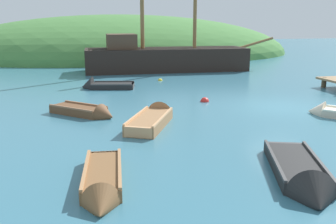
{
  "coord_description": "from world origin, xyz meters",
  "views": [
    {
      "loc": [
        -8.87,
        -14.81,
        3.82
      ],
      "look_at": [
        -5.38,
        -0.55,
        0.2
      ],
      "focal_mm": 39.47,
      "sensor_mm": 36.0,
      "label": 1
    }
  ],
  "objects_px": {
    "buoy_yellow": "(160,81)",
    "rowboat_outer_left": "(87,113)",
    "rowboat_portside": "(102,185)",
    "rowboat_far": "(302,178)",
    "buoy_red": "(205,102)",
    "sailing_ship": "(165,62)",
    "rowboat_near_dock": "(103,87)",
    "rowboat_outer_right": "(154,120)"
  },
  "relations": [
    {
      "from": "buoy_yellow",
      "to": "sailing_ship",
      "type": "bearing_deg",
      "value": 73.45
    },
    {
      "from": "rowboat_portside",
      "to": "buoy_yellow",
      "type": "height_order",
      "value": "rowboat_portside"
    },
    {
      "from": "rowboat_outer_right",
      "to": "rowboat_far",
      "type": "bearing_deg",
      "value": -131.27
    },
    {
      "from": "rowboat_outer_right",
      "to": "buoy_red",
      "type": "xyz_separation_m",
      "value": [
        3.21,
        3.24,
        -0.14
      ]
    },
    {
      "from": "rowboat_near_dock",
      "to": "sailing_ship",
      "type": "bearing_deg",
      "value": -114.95
    },
    {
      "from": "rowboat_near_dock",
      "to": "rowboat_outer_right",
      "type": "distance_m",
      "value": 8.29
    },
    {
      "from": "rowboat_outer_right",
      "to": "buoy_yellow",
      "type": "bearing_deg",
      "value": 12.99
    },
    {
      "from": "rowboat_far",
      "to": "buoy_red",
      "type": "relative_size",
      "value": 9.36
    },
    {
      "from": "rowboat_outer_right",
      "to": "buoy_red",
      "type": "distance_m",
      "value": 4.57
    },
    {
      "from": "rowboat_far",
      "to": "rowboat_outer_right",
      "type": "xyz_separation_m",
      "value": [
        -2.44,
        6.11,
        0.05
      ]
    },
    {
      "from": "rowboat_far",
      "to": "rowboat_outer_left",
      "type": "height_order",
      "value": "rowboat_far"
    },
    {
      "from": "buoy_red",
      "to": "rowboat_outer_right",
      "type": "bearing_deg",
      "value": -134.69
    },
    {
      "from": "buoy_yellow",
      "to": "rowboat_far",
      "type": "bearing_deg",
      "value": -90.25
    },
    {
      "from": "sailing_ship",
      "to": "buoy_yellow",
      "type": "xyz_separation_m",
      "value": [
        -1.44,
        -4.84,
        -0.67
      ]
    },
    {
      "from": "rowboat_far",
      "to": "buoy_red",
      "type": "bearing_deg",
      "value": -165.09
    },
    {
      "from": "sailing_ship",
      "to": "rowboat_outer_left",
      "type": "bearing_deg",
      "value": -113.64
    },
    {
      "from": "sailing_ship",
      "to": "rowboat_outer_right",
      "type": "distance_m",
      "value": 15.5
    },
    {
      "from": "sailing_ship",
      "to": "buoy_red",
      "type": "distance_m",
      "value": 11.78
    },
    {
      "from": "sailing_ship",
      "to": "buoy_yellow",
      "type": "bearing_deg",
      "value": -104.18
    },
    {
      "from": "sailing_ship",
      "to": "buoy_red",
      "type": "relative_size",
      "value": 36.62
    },
    {
      "from": "rowboat_portside",
      "to": "rowboat_outer_right",
      "type": "bearing_deg",
      "value": 162.42
    },
    {
      "from": "rowboat_portside",
      "to": "buoy_yellow",
      "type": "distance_m",
      "value": 16.21
    },
    {
      "from": "sailing_ship",
      "to": "rowboat_near_dock",
      "type": "bearing_deg",
      "value": -125.69
    },
    {
      "from": "buoy_red",
      "to": "buoy_yellow",
      "type": "bearing_deg",
      "value": 95.76
    },
    {
      "from": "rowboat_portside",
      "to": "buoy_red",
      "type": "relative_size",
      "value": 7.91
    },
    {
      "from": "rowboat_outer_right",
      "to": "rowboat_outer_left",
      "type": "xyz_separation_m",
      "value": [
        -2.46,
        1.84,
        -0.03
      ]
    },
    {
      "from": "rowboat_far",
      "to": "buoy_red",
      "type": "xyz_separation_m",
      "value": [
        0.77,
        9.35,
        -0.09
      ]
    },
    {
      "from": "sailing_ship",
      "to": "rowboat_near_dock",
      "type": "distance_m",
      "value": 8.66
    },
    {
      "from": "sailing_ship",
      "to": "rowboat_portside",
      "type": "relative_size",
      "value": 4.63
    },
    {
      "from": "rowboat_near_dock",
      "to": "rowboat_far",
      "type": "bearing_deg",
      "value": 118.09
    },
    {
      "from": "buoy_yellow",
      "to": "rowboat_outer_left",
      "type": "bearing_deg",
      "value": -120.93
    },
    {
      "from": "rowboat_outer_right",
      "to": "rowboat_near_dock",
      "type": "bearing_deg",
      "value": 36.47
    },
    {
      "from": "rowboat_portside",
      "to": "rowboat_outer_right",
      "type": "relative_size",
      "value": 0.89
    },
    {
      "from": "rowboat_near_dock",
      "to": "buoy_yellow",
      "type": "xyz_separation_m",
      "value": [
        3.89,
        1.96,
        -0.08
      ]
    },
    {
      "from": "sailing_ship",
      "to": "rowboat_outer_left",
      "type": "xyz_separation_m",
      "value": [
        -6.41,
        -13.14,
        -0.56
      ]
    },
    {
      "from": "rowboat_near_dock",
      "to": "rowboat_outer_right",
      "type": "xyz_separation_m",
      "value": [
        1.38,
        -8.18,
        0.06
      ]
    },
    {
      "from": "rowboat_portside",
      "to": "rowboat_near_dock",
      "type": "xyz_separation_m",
      "value": [
        0.94,
        13.51,
        -0.01
      ]
    },
    {
      "from": "sailing_ship",
      "to": "rowboat_portside",
      "type": "xyz_separation_m",
      "value": [
        -6.27,
        -20.32,
        -0.57
      ]
    },
    {
      "from": "rowboat_outer_left",
      "to": "buoy_yellow",
      "type": "height_order",
      "value": "rowboat_outer_left"
    },
    {
      "from": "rowboat_portside",
      "to": "buoy_yellow",
      "type": "bearing_deg",
      "value": 168.57
    },
    {
      "from": "rowboat_outer_right",
      "to": "buoy_yellow",
      "type": "height_order",
      "value": "rowboat_outer_right"
    },
    {
      "from": "rowboat_far",
      "to": "buoy_yellow",
      "type": "relative_size",
      "value": 13.11
    }
  ]
}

